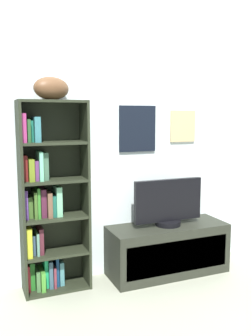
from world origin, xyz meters
TOP-DOWN VIEW (x-y plane):
  - back_wall at (0.00, 1.13)m, footprint 4.80×0.08m
  - bookshelf at (-0.74, 1.00)m, footprint 0.52×0.25m
  - football at (-0.68, 0.98)m, footprint 0.34×0.27m
  - tv_stand at (0.28, 0.90)m, footprint 1.04×0.39m
  - television at (0.28, 0.90)m, footprint 0.62×0.22m

SIDE VIEW (x-z plane):
  - tv_stand at x=0.28m, z-range 0.00..0.43m
  - television at x=0.28m, z-range 0.43..0.83m
  - bookshelf at x=-0.74m, z-range -0.05..1.44m
  - back_wall at x=0.00m, z-range 0.00..2.47m
  - football at x=-0.68m, z-range 1.49..1.66m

